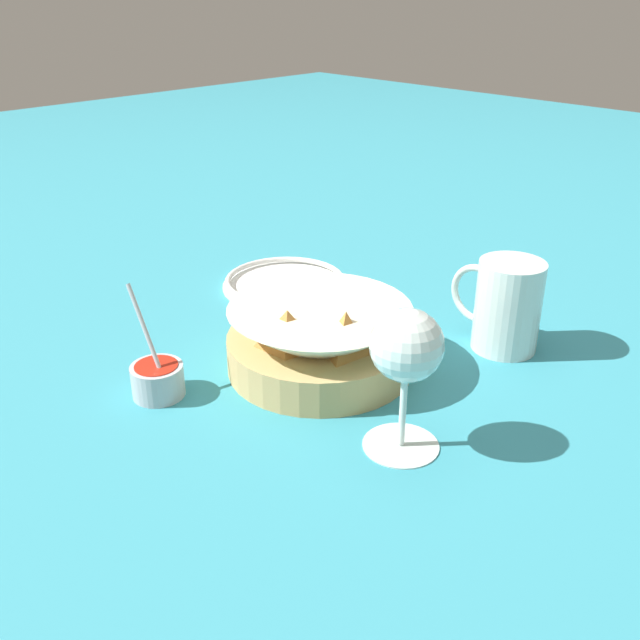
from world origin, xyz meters
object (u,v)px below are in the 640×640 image
sauce_cup (157,378)px  side_plate (285,282)px  beer_mug (506,309)px  food_basket (320,341)px  wine_glass (406,352)px

sauce_cup → side_plate: (0.13, -0.31, -0.01)m
sauce_cup → beer_mug: bearing=-119.3°
beer_mug → food_basket: bearing=58.4°
wine_glass → sauce_cup: bearing=25.0°
food_basket → side_plate: size_ratio=1.17×
wine_glass → beer_mug: 0.26m
beer_mug → side_plate: bearing=11.0°
food_basket → side_plate: (0.21, -0.14, -0.03)m
side_plate → wine_glass: bearing=153.6°
food_basket → wine_glass: bearing=162.8°
wine_glass → side_plate: wine_glass is taller
beer_mug → side_plate: beer_mug is taller
beer_mug → side_plate: (0.34, 0.07, -0.05)m
sauce_cup → side_plate: size_ratio=0.66×
food_basket → side_plate: food_basket is taller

